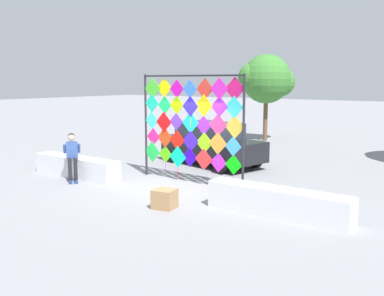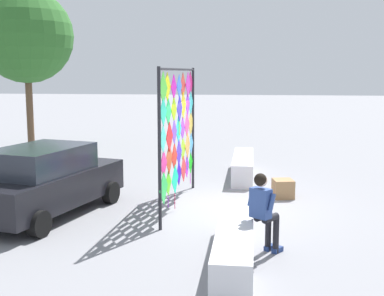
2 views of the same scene
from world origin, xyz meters
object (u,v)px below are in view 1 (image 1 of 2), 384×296
tree_broadleaf (266,79)px  cardboard_box_large (165,199)px  seated_vendor (72,153)px  parked_car (211,144)px  kite_display_rack (190,121)px

tree_broadleaf → cardboard_box_large: bearing=-73.7°
seated_vendor → parked_car: bearing=67.8°
cardboard_box_large → kite_display_rack: bearing=113.1°
kite_display_rack → seated_vendor: kite_display_rack is taller
seated_vendor → tree_broadleaf: bearing=87.4°
kite_display_rack → seated_vendor: bearing=-148.1°
seated_vendor → cardboard_box_large: 4.33m
kite_display_rack → cardboard_box_large: (1.09, -2.55, -1.69)m
parked_car → cardboard_box_large: size_ratio=8.28×
kite_display_rack → parked_car: size_ratio=0.90×
seated_vendor → parked_car: parked_car is taller
cardboard_box_large → seated_vendor: bearing=172.0°
kite_display_rack → parked_car: 3.32m
seated_vendor → cardboard_box_large: seated_vendor is taller
parked_car → kite_display_rack: bearing=-68.2°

